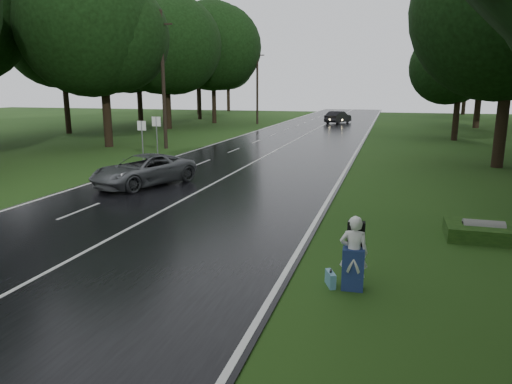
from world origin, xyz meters
TOP-DOWN VIEW (x-y plane):
  - ground at (0.00, 0.00)m, footprint 160.00×160.00m
  - road at (0.00, 20.00)m, footprint 12.00×140.00m
  - lane_center at (0.00, 20.00)m, footprint 0.12×140.00m
  - grey_car at (-3.08, 6.99)m, footprint 4.12×5.71m
  - far_car at (1.40, 49.16)m, footprint 3.17×5.05m
  - hitchhiker at (7.49, -2.09)m, footprint 0.67×0.61m
  - suitcase at (6.98, -2.07)m, footprint 0.32×0.51m
  - culvert at (11.08, 2.80)m, footprint 1.19×0.60m
  - utility_pole_mid at (-8.50, 19.94)m, footprint 1.80×0.28m
  - utility_pole_far at (-8.50, 45.46)m, footprint 1.80×0.28m
  - road_sign_a at (-7.20, 14.18)m, footprint 0.61×0.10m
  - road_sign_b at (-7.20, 16.14)m, footprint 0.64×0.10m
  - tree_left_d at (-13.37, 19.69)m, footprint 9.90×9.90m
  - tree_left_e at (-16.29, 35.96)m, footprint 9.86×9.86m
  - tree_left_f at (-14.44, 45.55)m, footprint 10.67×10.67m
  - tree_right_d at (14.26, 17.51)m, footprint 9.72×9.72m
  - tree_right_e at (13.58, 32.24)m, footprint 7.45×7.45m
  - tree_right_f at (17.58, 46.89)m, footprint 8.71×8.71m

SIDE VIEW (x-z plane):
  - ground at x=0.00m, z-range 0.00..0.00m
  - culvert at x=11.08m, z-range -0.30..0.30m
  - utility_pole_mid at x=-8.50m, z-range -5.06..5.06m
  - utility_pole_far at x=-8.50m, z-range -4.74..4.74m
  - road_sign_a at x=-7.20m, z-range -1.26..1.26m
  - road_sign_b at x=-7.20m, z-range -1.34..1.34m
  - tree_left_d at x=-13.37m, z-range -7.73..7.73m
  - tree_left_e at x=-16.29m, z-range -7.70..7.70m
  - tree_left_f at x=-14.44m, z-range -8.33..8.33m
  - tree_right_d at x=14.26m, z-range -7.59..7.59m
  - tree_right_e at x=13.58m, z-range -5.82..5.82m
  - tree_right_f at x=17.58m, z-range -6.81..6.81m
  - road at x=0.00m, z-range 0.00..0.04m
  - lane_center at x=0.00m, z-range 0.04..0.05m
  - suitcase at x=6.98m, z-range 0.00..0.35m
  - grey_car at x=-3.08m, z-range 0.04..1.48m
  - hitchhiker at x=7.49m, z-range -0.06..1.72m
  - far_car at x=1.40m, z-range 0.04..1.61m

